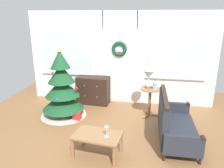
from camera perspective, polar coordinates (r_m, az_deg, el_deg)
name	(u,v)px	position (r m, az deg, el deg)	size (l,w,h in m)	color
ground_plane	(105,138)	(4.65, -1.82, -13.87)	(6.76, 6.76, 0.00)	brown
back_wall_with_door	(120,58)	(6.12, 2.01, 6.81)	(5.20, 0.19, 2.55)	white
christmas_tree	(62,91)	(5.49, -12.88, -1.80)	(1.14, 1.14, 1.74)	#4C331E
dresser_cabinet	(93,90)	(6.21, -4.91, -1.61)	(0.93, 0.49, 0.78)	black
settee_sofa	(173,123)	(4.57, 15.55, -9.74)	(0.73, 1.56, 0.96)	black
side_table	(150,97)	(5.46, 9.87, -3.25)	(0.50, 0.48, 0.72)	#8E6642
table_lamp	(148,77)	(5.34, 9.51, 1.90)	(0.28, 0.28, 0.44)	silver
flower_vase	(155,85)	(5.30, 11.13, -0.22)	(0.11, 0.10, 0.35)	#99ADBC
coffee_table	(97,138)	(3.98, -3.84, -13.83)	(0.90, 0.62, 0.41)	#8E6642
wine_glass	(107,129)	(3.81, -1.42, -11.80)	(0.08, 0.08, 0.20)	silver
gift_box	(77,116)	(5.40, -9.17, -8.21)	(0.19, 0.17, 0.19)	red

